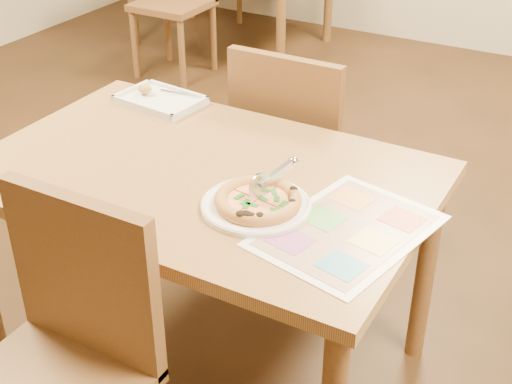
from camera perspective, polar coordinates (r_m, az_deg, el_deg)
The scene contains 8 objects.
dining_table at distance 2.09m, azimuth -4.26°, elevation -0.31°, with size 1.30×0.85×0.72m.
chair_near at distance 1.76m, azimuth -15.11°, elevation -11.08°, with size 0.42×0.42×0.47m.
chair_far at distance 2.58m, azimuth 3.11°, elevation 4.40°, with size 0.42×0.42×0.47m.
plate at distance 1.86m, azimuth 0.00°, elevation -1.12°, with size 0.29×0.29×0.02m, color white.
pizza at distance 1.85m, azimuth 0.15°, elevation -0.68°, with size 0.23×0.23×0.03m.
pizza_cutter at distance 1.84m, azimuth 1.29°, elevation 1.16°, with size 0.07×0.14×0.09m.
appetizer_tray at distance 2.49m, azimuth -7.75°, elevation 7.28°, with size 0.30×0.22×0.05m.
menu at distance 1.79m, azimuth 7.32°, elevation -3.05°, with size 0.33×0.46×0.01m, color silver.
Camera 1 is at (1.01, -1.48, 1.71)m, focal length 50.00 mm.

